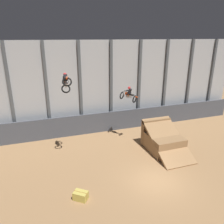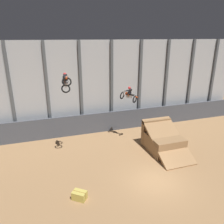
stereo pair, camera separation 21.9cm
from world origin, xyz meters
The scene contains 7 objects.
ground_plane centered at (0.00, 0.00, 0.00)m, with size 60.00×60.00×0.00m, color #9E754C.
arena_back_wall centered at (0.00, 10.66, 4.89)m, with size 32.00×0.40×9.77m.
lower_barrier centered at (0.00, 9.78, 1.12)m, with size 31.36×0.20×2.23m.
dirt_ramp centered at (2.95, 4.19, 0.92)m, with size 2.93×4.91×2.71m.
rider_bike_left_air centered at (-5.44, 5.17, 6.71)m, with size 0.75×1.70×1.67m.
rider_bike_right_air centered at (0.56, 6.88, 4.78)m, with size 1.56×1.70×1.53m.
hay_bale_trackside centered at (-5.63, -0.08, 0.28)m, with size 1.08×1.03×0.57m.
Camera 2 is at (-7.21, -11.81, 10.12)m, focal length 35.00 mm.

